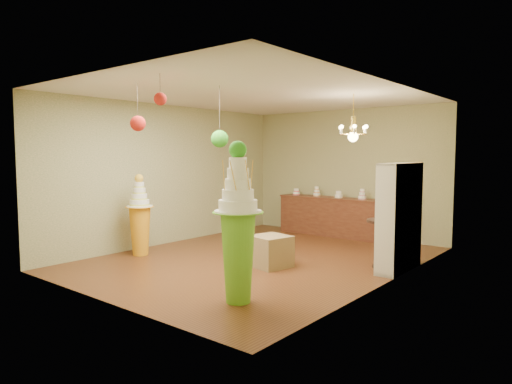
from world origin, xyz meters
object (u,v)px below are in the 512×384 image
Objects in this scene: pedestal_orange at (140,223)px; sideboard at (338,216)px; round_table at (386,237)px; pedestal_green at (238,236)px.

pedestal_orange reaches higher than sideboard.
pedestal_orange is 1.89× the size of round_table.
pedestal_green is 1.35× the size of pedestal_orange.
sideboard is at bearing 134.18° from round_table.
pedestal_green is 2.55× the size of round_table.
pedestal_orange is 4.64m from sideboard.
pedestal_orange is 0.52× the size of sideboard.
sideboard is (-1.35, 5.12, -0.40)m from pedestal_green.
round_table is at bearing -45.82° from sideboard.
pedestal_green reaches higher than pedestal_orange.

